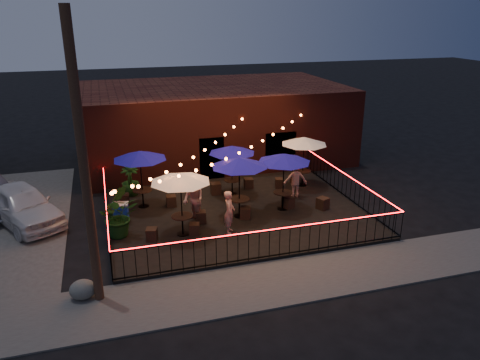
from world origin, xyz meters
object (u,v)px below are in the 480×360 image
object	(u,v)px
cafe_table_3	(232,150)
cafe_table_5	(304,141)
cafe_table_4	(284,159)
cafe_table_1	(140,156)
cafe_table_2	(239,163)
utility_pole	(84,168)
cafe_table_0	(180,178)
boulder	(83,290)
cooler	(121,213)

from	to	relation	value
cafe_table_3	cafe_table_5	distance (m)	3.43
cafe_table_3	cafe_table_4	bearing A→B (deg)	-54.17
cafe_table_1	cafe_table_2	world-z (taller)	cafe_table_2
utility_pole	cafe_table_4	distance (m)	8.63
cafe_table_0	utility_pole	bearing A→B (deg)	-133.55
cafe_table_3	cafe_table_5	size ratio (longest dim) A/B	0.96
cafe_table_2	cafe_table_1	bearing A→B (deg)	149.63
cafe_table_4	boulder	world-z (taller)	cafe_table_4
utility_pole	cafe_table_1	size ratio (longest dim) A/B	2.85
cafe_table_2	cafe_table_3	bearing A→B (deg)	81.07
utility_pole	cafe_table_4	world-z (taller)	utility_pole
cafe_table_2	cafe_table_4	distance (m)	1.92
cafe_table_3	cooler	distance (m)	5.38
cafe_table_1	boulder	size ratio (longest dim) A/B	3.43
cooler	boulder	size ratio (longest dim) A/B	0.97
utility_pole	cafe_table_5	world-z (taller)	utility_pole
cafe_table_1	cafe_table_2	xyz separation A→B (m)	(3.54, -2.08, 0.02)
cafe_table_0	cafe_table_1	bearing A→B (deg)	110.41
cafe_table_5	cafe_table_3	bearing A→B (deg)	-177.39
cooler	cafe_table_5	bearing A→B (deg)	22.47
cafe_table_2	boulder	bearing A→B (deg)	-146.22
cafe_table_1	cafe_table_2	bearing A→B (deg)	-30.37
utility_pole	cafe_table_4	xyz separation A→B (m)	(7.31, 4.26, -1.69)
cafe_table_3	boulder	xyz separation A→B (m)	(-6.22, -6.24, -1.87)
utility_pole	cafe_table_1	distance (m)	6.63
cafe_table_1	cooler	bearing A→B (deg)	-125.91
cafe_table_1	cafe_table_3	xyz separation A→B (m)	(3.91, 0.25, -0.16)
cafe_table_4	cafe_table_5	distance (m)	2.97
cafe_table_0	cafe_table_2	size ratio (longest dim) A/B	0.97
cafe_table_3	cafe_table_5	xyz separation A→B (m)	(3.43, 0.16, 0.08)
boulder	cafe_table_4	bearing A→B (deg)	27.87
cafe_table_2	cafe_table_5	bearing A→B (deg)	33.17
boulder	cooler	bearing A→B (deg)	73.91
utility_pole	cafe_table_0	world-z (taller)	utility_pole
cafe_table_0	cafe_table_1	world-z (taller)	cafe_table_1
cafe_table_1	cafe_table_3	bearing A→B (deg)	3.62
cafe_table_2	cafe_table_5	size ratio (longest dim) A/B	1.14
cafe_table_4	cooler	bearing A→B (deg)	175.07
utility_pole	cafe_table_5	xyz separation A→B (m)	(9.20, 6.55, -1.73)
boulder	cafe_table_2	bearing A→B (deg)	33.78
cafe_table_2	cooler	distance (m)	4.91
cafe_table_0	cafe_table_5	distance (m)	7.09
cafe_table_2	cafe_table_5	world-z (taller)	cafe_table_2
cafe_table_0	cafe_table_1	distance (m)	3.21
cafe_table_3	cooler	xyz separation A→B (m)	(-4.87, -1.58, -1.63)
cooler	boulder	distance (m)	4.85
cafe_table_5	cooler	bearing A→B (deg)	-168.18
cafe_table_4	cafe_table_3	bearing A→B (deg)	125.83
cafe_table_1	cafe_table_5	bearing A→B (deg)	3.15
cafe_table_5	cooler	world-z (taller)	cafe_table_5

